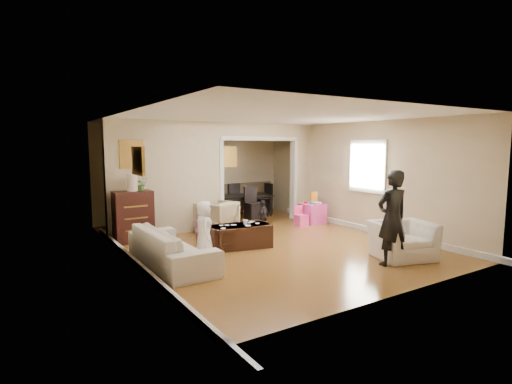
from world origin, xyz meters
TOP-DOWN VIEW (x-y plane):
  - floor at (0.00, 0.00)m, footprint 7.00×7.00m
  - partition_left at (-1.38, 1.80)m, footprint 2.75×0.18m
  - partition_right at (2.48, 1.80)m, footprint 0.55×0.18m
  - partition_header at (1.10, 1.80)m, footprint 2.22×0.18m
  - window_pane at (2.73, -0.40)m, footprint 0.03×0.95m
  - framed_art_partition at (-2.20, 1.70)m, footprint 0.45×0.03m
  - framed_art_sofa_wall at (-2.71, -0.60)m, footprint 0.03×0.55m
  - framed_art_alcove at (1.10, 3.44)m, footprint 0.45×0.03m
  - sofa at (-2.17, -0.55)m, footprint 0.91×2.21m
  - armchair_back at (-0.36, 1.37)m, footprint 1.06×1.07m
  - armchair_front at (1.53, -2.35)m, footprint 1.24×1.15m
  - dresser at (-2.27, 1.47)m, footprint 0.79×0.44m
  - table_lamp at (-2.27, 1.47)m, footprint 0.22×0.22m
  - potted_plant at (-2.07, 1.47)m, footprint 0.25×0.22m
  - coffee_table at (-0.59, -0.12)m, footprint 1.31×0.84m
  - coffee_cup at (-0.49, -0.17)m, footprint 0.13×0.13m
  - play_table at (2.25, 0.99)m, footprint 0.56×0.56m
  - cereal_box at (2.37, 1.09)m, footprint 0.20×0.08m
  - cyan_cup at (2.15, 0.94)m, footprint 0.08×0.08m
  - toy_block at (2.13, 1.11)m, footprint 0.09×0.08m
  - play_bowl at (2.30, 0.87)m, footprint 0.22×0.22m
  - dining_table at (1.25, 2.95)m, footprint 1.85×1.28m
  - adult_person at (1.01, -2.54)m, footprint 0.65×0.48m
  - child_kneel_a at (-1.44, -0.27)m, footprint 0.49×0.58m
  - child_kneel_b at (-1.29, 0.18)m, footprint 0.37×0.45m
  - child_toddler at (0.46, 0.63)m, footprint 0.50×0.39m
  - craft_papers at (-0.58, -0.12)m, footprint 0.95×0.44m

SIDE VIEW (x-z plane):
  - floor at x=0.00m, z-range 0.00..0.00m
  - coffee_table at x=-0.59m, z-range 0.00..0.45m
  - play_table at x=2.25m, z-range 0.00..0.52m
  - dining_table at x=1.25m, z-range 0.00..0.60m
  - sofa at x=-2.17m, z-range 0.00..0.64m
  - armchair_front at x=1.53m, z-range 0.00..0.66m
  - armchair_back at x=-0.36m, z-range 0.00..0.74m
  - child_toddler at x=0.46m, z-range 0.00..0.79m
  - child_kneel_b at x=-1.29m, z-range 0.00..0.84m
  - craft_papers at x=-0.58m, z-range 0.45..0.46m
  - coffee_cup at x=-0.49m, z-range 0.45..0.55m
  - child_kneel_a at x=-1.44m, z-range 0.00..1.02m
  - toy_block at x=2.13m, z-range 0.52..0.57m
  - dresser at x=-2.27m, z-range 0.00..1.09m
  - play_bowl at x=2.30m, z-range 0.52..0.57m
  - cyan_cup at x=2.15m, z-range 0.52..0.60m
  - cereal_box at x=2.37m, z-range 0.52..0.82m
  - adult_person at x=1.01m, z-range 0.00..1.64m
  - potted_plant at x=-2.07m, z-range 1.09..1.37m
  - table_lamp at x=-2.27m, z-range 1.09..1.45m
  - partition_left at x=-1.38m, z-range 0.00..2.60m
  - partition_right at x=2.48m, z-range 0.00..2.60m
  - window_pane at x=2.73m, z-range 1.00..2.10m
  - framed_art_alcove at x=1.10m, z-range 1.42..1.98m
  - framed_art_sofa_wall at x=-2.71m, z-range 1.60..2.00m
  - framed_art_partition at x=-2.20m, z-range 1.58..2.12m
  - partition_header at x=1.10m, z-range 2.25..2.60m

